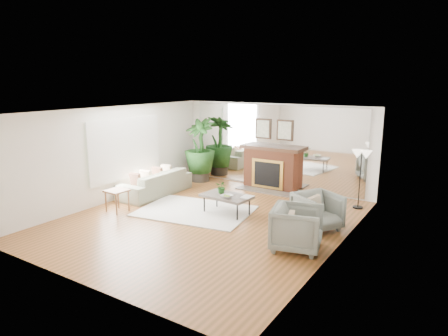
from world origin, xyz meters
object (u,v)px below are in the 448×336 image
Objects in this scene: sofa at (155,183)px; armchair_back at (317,211)px; fireplace at (270,167)px; side_table at (117,193)px; armchair_front at (297,228)px; floor_lamp at (361,159)px; potted_ficus at (200,148)px; coffee_table at (227,197)px.

sofa is 4.77m from armchair_back.
fireplace is 4.51m from side_table.
sofa is 5.00m from armchair_front.
floor_lamp reaches higher than sofa.
potted_ficus is (-4.65, 3.30, 0.65)m from armchair_front.
fireplace is 1.38× the size of floor_lamp.
armchair_front reaches higher than sofa.
fireplace is at bearing 60.57° from side_table.
floor_lamp is at bearing 108.59° from sofa.
armchair_front is 4.58m from side_table.
potted_ficus is (0.16, 1.93, 0.74)m from sofa.
sofa is 1.66m from side_table.
coffee_table is at bearing 81.21° from sofa.
potted_ficus is at bearing 136.78° from coffee_table.
side_table is at bearing 139.78° from armchair_back.
fireplace is 3.76× the size of side_table.
sofa is at bearing 119.86° from armchair_back.
armchair_front is 5.74m from potted_ficus.
floor_lamp is (5.15, 1.81, 0.93)m from sofa.
potted_ficus is (-2.44, 2.29, 0.63)m from coffee_table.
potted_ficus is (-0.07, 3.56, 0.61)m from side_table.
armchair_front is at bearing 3.32° from side_table.
potted_ficus is 1.35× the size of floor_lamp.
armchair_front is at bearing -24.43° from coffee_table.
floor_lamp is at bearing -19.94° from armchair_front.
fireplace is at bearing 18.96° from armchair_front.
armchair_back is at bearing 87.49° from sofa.
potted_ficus is (-4.61, 2.07, 0.67)m from armchair_back.
potted_ficus reaches higher than armchair_back.
floor_lamp is (4.99, -0.12, 0.20)m from potted_ficus.
side_table is at bearing -151.81° from coffee_table.
floor_lamp is (0.38, 1.95, 0.87)m from armchair_back.
fireplace is 2.81m from floor_lamp.
coffee_table is 2.27× the size of side_table.
floor_lamp reaches higher than armchair_front.
coffee_table is 0.62× the size of potted_ficus.
armchair_front is 0.63× the size of floor_lamp.
armchair_front is at bearing -57.21° from fireplace.
coffee_table is 1.41× the size of armchair_back.
potted_ficus reaches higher than armchair_front.
fireplace is 2.33× the size of armchair_back.
fireplace reaches higher than coffee_table.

